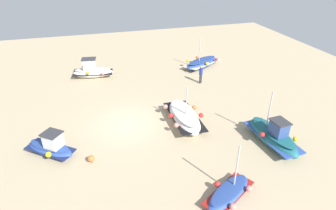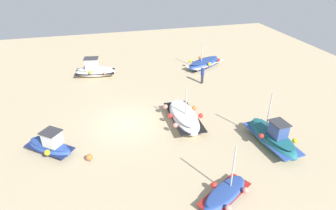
{
  "view_description": "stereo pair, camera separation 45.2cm",
  "coord_description": "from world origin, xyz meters",
  "px_view_note": "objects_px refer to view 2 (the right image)",
  "views": [
    {
      "loc": [
        -17.5,
        1.98,
        11.21
      ],
      "look_at": [
        0.38,
        -3.19,
        0.9
      ],
      "focal_mm": 30.43,
      "sensor_mm": 36.0,
      "label": 1
    },
    {
      "loc": [
        -17.62,
        1.55,
        11.21
      ],
      "look_at": [
        0.38,
        -3.19,
        0.9
      ],
      "focal_mm": 30.43,
      "sensor_mm": 36.0,
      "label": 2
    }
  ],
  "objects_px": {
    "fishing_boat_1": "(50,145)",
    "person_walking": "(202,74)",
    "mooring_buoy_0": "(89,157)",
    "fishing_boat_5": "(95,70)",
    "fishing_boat_2": "(204,63)",
    "fishing_boat_4": "(272,137)",
    "fishing_boat_3": "(225,194)",
    "fishing_boat_0": "(184,117)"
  },
  "relations": [
    {
      "from": "fishing_boat_4",
      "to": "mooring_buoy_0",
      "type": "xyz_separation_m",
      "value": [
        1.35,
        11.38,
        -0.32
      ]
    },
    {
      "from": "fishing_boat_3",
      "to": "mooring_buoy_0",
      "type": "bearing_deg",
      "value": -66.52
    },
    {
      "from": "fishing_boat_0",
      "to": "fishing_boat_3",
      "type": "relative_size",
      "value": 1.4
    },
    {
      "from": "fishing_boat_1",
      "to": "mooring_buoy_0",
      "type": "distance_m",
      "value": 2.74
    },
    {
      "from": "person_walking",
      "to": "fishing_boat_5",
      "type": "bearing_deg",
      "value": -136.13
    },
    {
      "from": "fishing_boat_1",
      "to": "fishing_boat_5",
      "type": "bearing_deg",
      "value": 113.75
    },
    {
      "from": "fishing_boat_1",
      "to": "mooring_buoy_0",
      "type": "relative_size",
      "value": 6.48
    },
    {
      "from": "fishing_boat_4",
      "to": "fishing_boat_5",
      "type": "distance_m",
      "value": 17.9
    },
    {
      "from": "fishing_boat_5",
      "to": "mooring_buoy_0",
      "type": "relative_size",
      "value": 8.1
    },
    {
      "from": "fishing_boat_3",
      "to": "fishing_boat_4",
      "type": "relative_size",
      "value": 0.74
    },
    {
      "from": "fishing_boat_4",
      "to": "fishing_boat_5",
      "type": "xyz_separation_m",
      "value": [
        14.45,
        10.56,
        -0.0
      ]
    },
    {
      "from": "fishing_boat_4",
      "to": "fishing_boat_5",
      "type": "relative_size",
      "value": 1.13
    },
    {
      "from": "fishing_boat_2",
      "to": "fishing_boat_4",
      "type": "bearing_deg",
      "value": -122.33
    },
    {
      "from": "fishing_boat_0",
      "to": "person_walking",
      "type": "relative_size",
      "value": 2.74
    },
    {
      "from": "fishing_boat_0",
      "to": "fishing_boat_2",
      "type": "relative_size",
      "value": 0.99
    },
    {
      "from": "fishing_boat_0",
      "to": "fishing_boat_2",
      "type": "bearing_deg",
      "value": -29.07
    },
    {
      "from": "fishing_boat_2",
      "to": "mooring_buoy_0",
      "type": "height_order",
      "value": "fishing_boat_2"
    },
    {
      "from": "fishing_boat_4",
      "to": "mooring_buoy_0",
      "type": "relative_size",
      "value": 9.12
    },
    {
      "from": "fishing_boat_2",
      "to": "fishing_boat_4",
      "type": "xyz_separation_m",
      "value": [
        -13.92,
        0.76,
        0.15
      ]
    },
    {
      "from": "fishing_boat_1",
      "to": "fishing_boat_5",
      "type": "distance_m",
      "value": 12.05
    },
    {
      "from": "fishing_boat_3",
      "to": "mooring_buoy_0",
      "type": "height_order",
      "value": "fishing_boat_3"
    },
    {
      "from": "fishing_boat_1",
      "to": "fishing_boat_4",
      "type": "xyz_separation_m",
      "value": [
        -2.81,
        -13.68,
        0.07
      ]
    },
    {
      "from": "person_walking",
      "to": "mooring_buoy_0",
      "type": "height_order",
      "value": "person_walking"
    },
    {
      "from": "fishing_boat_2",
      "to": "fishing_boat_3",
      "type": "distance_m",
      "value": 18.19
    },
    {
      "from": "fishing_boat_0",
      "to": "fishing_boat_1",
      "type": "xyz_separation_m",
      "value": [
        -1.21,
        9.03,
        0.03
      ]
    },
    {
      "from": "fishing_boat_1",
      "to": "fishing_boat_2",
      "type": "bearing_deg",
      "value": 76.33
    },
    {
      "from": "fishing_boat_4",
      "to": "fishing_boat_5",
      "type": "height_order",
      "value": "fishing_boat_4"
    },
    {
      "from": "fishing_boat_2",
      "to": "fishing_boat_3",
      "type": "height_order",
      "value": "fishing_boat_2"
    },
    {
      "from": "fishing_boat_2",
      "to": "mooring_buoy_0",
      "type": "distance_m",
      "value": 17.48
    },
    {
      "from": "fishing_boat_4",
      "to": "person_walking",
      "type": "bearing_deg",
      "value": -179.92
    },
    {
      "from": "fishing_boat_3",
      "to": "fishing_boat_2",
      "type": "bearing_deg",
      "value": -138.51
    },
    {
      "from": "fishing_boat_4",
      "to": "person_walking",
      "type": "relative_size",
      "value": 2.65
    },
    {
      "from": "fishing_boat_1",
      "to": "person_walking",
      "type": "distance_m",
      "value": 14.73
    },
    {
      "from": "fishing_boat_2",
      "to": "fishing_boat_1",
      "type": "bearing_deg",
      "value": -171.63
    },
    {
      "from": "mooring_buoy_0",
      "to": "fishing_boat_4",
      "type": "bearing_deg",
      "value": -96.78
    },
    {
      "from": "fishing_boat_0",
      "to": "mooring_buoy_0",
      "type": "bearing_deg",
      "value": 111.26
    },
    {
      "from": "fishing_boat_3",
      "to": "fishing_boat_1",
      "type": "bearing_deg",
      "value": -65.67
    },
    {
      "from": "fishing_boat_5",
      "to": "fishing_boat_4",
      "type": "bearing_deg",
      "value": 135.17
    },
    {
      "from": "fishing_boat_0",
      "to": "fishing_boat_4",
      "type": "height_order",
      "value": "fishing_boat_4"
    },
    {
      "from": "fishing_boat_4",
      "to": "person_walking",
      "type": "height_order",
      "value": "fishing_boat_4"
    },
    {
      "from": "fishing_boat_3",
      "to": "fishing_boat_4",
      "type": "distance_m",
      "value": 5.88
    },
    {
      "from": "fishing_boat_0",
      "to": "fishing_boat_1",
      "type": "distance_m",
      "value": 9.11
    }
  ]
}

